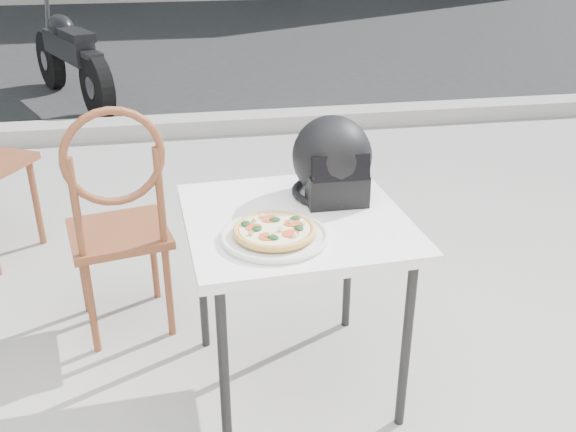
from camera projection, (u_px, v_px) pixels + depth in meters
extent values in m
plane|color=#989690|center=(274.00, 378.00, 2.39)|extent=(80.00, 80.00, 0.00)
cube|color=black|center=(193.00, 39.00, 8.60)|extent=(30.00, 8.00, 0.00)
cube|color=#9A9790|center=(214.00, 124.00, 5.03)|extent=(30.00, 0.25, 0.12)
cube|color=white|center=(295.00, 221.00, 2.10)|extent=(0.75, 0.75, 0.04)
cylinder|color=black|center=(224.00, 374.00, 1.92)|extent=(0.03, 0.03, 0.64)
cylinder|color=black|center=(406.00, 346.00, 2.05)|extent=(0.03, 0.03, 0.64)
cylinder|color=black|center=(202.00, 276.00, 2.44)|extent=(0.03, 0.03, 0.64)
cylinder|color=black|center=(348.00, 258.00, 2.56)|extent=(0.03, 0.03, 0.64)
cylinder|color=silver|center=(275.00, 237.00, 1.94)|extent=(0.37, 0.37, 0.01)
torus|color=silver|center=(275.00, 235.00, 1.94)|extent=(0.39, 0.39, 0.02)
cylinder|color=#E3AF53|center=(275.00, 231.00, 1.93)|extent=(0.29, 0.29, 0.01)
torus|color=#E3AF53|center=(275.00, 230.00, 1.93)|extent=(0.30, 0.30, 0.02)
cylinder|color=#B23013|center=(275.00, 229.00, 1.93)|extent=(0.26, 0.26, 0.00)
cylinder|color=#FFF2C3|center=(275.00, 229.00, 1.93)|extent=(0.25, 0.25, 0.00)
cylinder|color=#D74A25|center=(292.00, 223.00, 1.95)|extent=(0.06, 0.06, 0.00)
cylinder|color=#D74A25|center=(270.00, 219.00, 1.98)|extent=(0.06, 0.06, 0.00)
cylinder|color=#D74A25|center=(254.00, 228.00, 1.93)|extent=(0.06, 0.06, 0.00)
cylinder|color=#D74A25|center=(267.00, 237.00, 1.87)|extent=(0.06, 0.06, 0.00)
cylinder|color=#D74A25|center=(290.00, 234.00, 1.89)|extent=(0.06, 0.06, 0.00)
ellipsoid|color=#143918|center=(275.00, 220.00, 1.97)|extent=(0.04, 0.03, 0.01)
ellipsoid|color=#143918|center=(257.00, 229.00, 1.92)|extent=(0.04, 0.05, 0.01)
ellipsoid|color=#143918|center=(299.00, 228.00, 1.92)|extent=(0.04, 0.04, 0.01)
ellipsoid|color=#143918|center=(273.00, 237.00, 1.87)|extent=(0.04, 0.04, 0.01)
ellipsoid|color=#143918|center=(295.00, 218.00, 1.98)|extent=(0.04, 0.04, 0.01)
ellipsoid|color=#143918|center=(245.00, 224.00, 1.95)|extent=(0.04, 0.04, 0.01)
cylinder|color=#CFC37F|center=(280.00, 230.00, 1.90)|extent=(0.02, 0.02, 0.02)
cylinder|color=#CFC37F|center=(254.00, 220.00, 1.96)|extent=(0.02, 0.02, 0.02)
cylinder|color=#CFC37F|center=(291.00, 222.00, 1.95)|extent=(0.02, 0.02, 0.02)
cylinder|color=#CFC37F|center=(262.00, 216.00, 1.99)|extent=(0.02, 0.02, 0.02)
cylinder|color=#CFC37F|center=(294.00, 235.00, 1.87)|extent=(0.02, 0.02, 0.02)
cylinder|color=#CFC37F|center=(251.00, 233.00, 1.88)|extent=(0.02, 0.02, 0.02)
cylinder|color=#CFC37F|center=(303.00, 223.00, 1.94)|extent=(0.02, 0.02, 0.02)
cylinder|color=#CFC37F|center=(269.00, 235.00, 1.87)|extent=(0.02, 0.02, 0.02)
ellipsoid|color=black|center=(332.00, 157.00, 2.19)|extent=(0.27, 0.29, 0.28)
cube|color=black|center=(337.00, 190.00, 2.15)|extent=(0.20, 0.10, 0.11)
torus|color=black|center=(331.00, 191.00, 2.24)|extent=(0.28, 0.28, 0.02)
cube|color=black|center=(341.00, 168.00, 2.07)|extent=(0.19, 0.04, 0.09)
cube|color=brown|center=(119.00, 233.00, 2.53)|extent=(0.44, 0.44, 0.03)
cylinder|color=brown|center=(154.00, 257.00, 2.80)|extent=(0.04, 0.04, 0.41)
cylinder|color=brown|center=(83.00, 270.00, 2.70)|extent=(0.04, 0.04, 0.41)
cylinder|color=brown|center=(169.00, 291.00, 2.55)|extent=(0.04, 0.04, 0.41)
cylinder|color=brown|center=(91.00, 307.00, 2.45)|extent=(0.04, 0.04, 0.41)
cylinder|color=brown|center=(160.00, 197.00, 2.37)|extent=(0.04, 0.04, 0.39)
cylinder|color=brown|center=(76.00, 210.00, 2.27)|extent=(0.04, 0.04, 0.39)
torus|color=brown|center=(113.00, 157.00, 2.24)|extent=(0.36, 0.11, 0.37)
cylinder|color=brown|center=(36.00, 202.00, 3.26)|extent=(0.05, 0.05, 0.47)
cylinder|color=black|center=(51.00, 60.00, 6.16)|extent=(0.33, 0.54, 0.54)
cylinder|color=gray|center=(51.00, 60.00, 6.16)|extent=(0.19, 0.22, 0.18)
cylinder|color=black|center=(97.00, 87.00, 5.22)|extent=(0.33, 0.54, 0.54)
cylinder|color=gray|center=(97.00, 87.00, 5.22)|extent=(0.19, 0.22, 0.18)
cube|color=black|center=(68.00, 47.00, 5.59)|extent=(0.55, 0.93, 0.20)
ellipsoid|color=black|center=(61.00, 26.00, 5.63)|extent=(0.34, 0.43, 0.20)
cube|color=black|center=(76.00, 35.00, 5.34)|extent=(0.35, 0.49, 0.07)
cylinder|color=gray|center=(48.00, 30.00, 5.98)|extent=(0.16, 0.28, 0.64)
cube|color=black|center=(92.00, 55.00, 5.13)|extent=(0.20, 0.23, 0.05)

